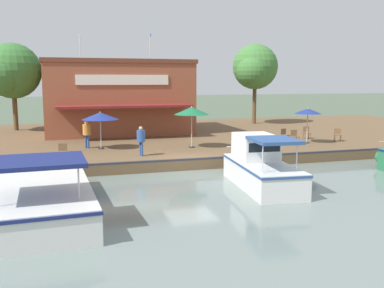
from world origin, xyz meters
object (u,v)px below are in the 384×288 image
object	(u,v)px
cafe_chair_facing_river	(295,136)
patio_umbrella_far_corner	(192,111)
patio_umbrella_by_entrance	(100,116)
tree_downstream_bank	(10,72)
patio_umbrella_mid_patio_left	(308,111)
motorboat_nearest_quay	(39,191)
tree_upstream_bank	(255,68)
cafe_chair_far_corner_seat	(63,151)
person_near_entrance	(141,138)
waterfront_restaurant	(117,97)
motorboat_second_along	(257,166)
cafe_chair_mid_patio	(284,134)
cafe_chair_beside_entrance	(338,134)
cafe_chair_under_first_umbrella	(307,132)
person_mid_patio	(87,131)

from	to	relation	value
cafe_chair_facing_river	patio_umbrella_far_corner	bearing A→B (deg)	-90.56
patio_umbrella_by_entrance	tree_downstream_bank	world-z (taller)	tree_downstream_bank
patio_umbrella_mid_patio_left	motorboat_nearest_quay	size ratio (longest dim) A/B	0.25
cafe_chair_facing_river	tree_upstream_bank	bearing A→B (deg)	167.62
cafe_chair_far_corner_seat	person_near_entrance	bearing A→B (deg)	90.13
cafe_chair_far_corner_seat	tree_upstream_bank	bearing A→B (deg)	129.38
patio_umbrella_mid_patio_left	patio_umbrella_far_corner	xyz separation A→B (m)	(-0.38, -7.77, 0.16)
cafe_chair_far_corner_seat	tree_upstream_bank	size ratio (longest dim) A/B	0.11
waterfront_restaurant	tree_upstream_bank	size ratio (longest dim) A/B	1.49
cafe_chair_facing_river	tree_upstream_bank	xyz separation A→B (m)	(-12.22, 2.68, 4.73)
cafe_chair_far_corner_seat	motorboat_nearest_quay	distance (m)	6.63
cafe_chair_far_corner_seat	patio_umbrella_mid_patio_left	bearing A→B (deg)	96.16
cafe_chair_far_corner_seat	tree_upstream_bank	world-z (taller)	tree_upstream_bank
patio_umbrella_by_entrance	motorboat_nearest_quay	distance (m)	10.28
cafe_chair_facing_river	motorboat_second_along	size ratio (longest dim) A/B	0.13
cafe_chair_mid_patio	tree_upstream_bank	size ratio (longest dim) A/B	0.11
patio_umbrella_far_corner	cafe_chair_beside_entrance	size ratio (longest dim) A/B	2.97
motorboat_nearest_quay	tree_upstream_bank	size ratio (longest dim) A/B	1.24
patio_umbrella_by_entrance	tree_upstream_bank	world-z (taller)	tree_upstream_bank
cafe_chair_far_corner_seat	tree_downstream_bank	size ratio (longest dim) A/B	0.12
cafe_chair_beside_entrance	tree_downstream_bank	bearing A→B (deg)	-120.78
cafe_chair_mid_patio	cafe_chair_under_first_umbrella	distance (m)	2.23
patio_umbrella_by_entrance	cafe_chair_beside_entrance	xyz separation A→B (m)	(1.22, 15.62, -1.51)
waterfront_restaurant	motorboat_nearest_quay	world-z (taller)	waterfront_restaurant
cafe_chair_beside_entrance	cafe_chair_far_corner_seat	size ratio (longest dim) A/B	1.00
person_mid_patio	tree_upstream_bank	size ratio (longest dim) A/B	0.23
cafe_chair_mid_patio	tree_downstream_bank	size ratio (longest dim) A/B	0.12
patio_umbrella_far_corner	motorboat_second_along	world-z (taller)	patio_umbrella_far_corner
cafe_chair_mid_patio	person_near_entrance	bearing A→B (deg)	-74.66
patio_umbrella_by_entrance	motorboat_nearest_quay	size ratio (longest dim) A/B	0.24
patio_umbrella_mid_patio_left	motorboat_second_along	xyz separation A→B (m)	(7.31, -6.99, -1.79)
waterfront_restaurant	patio_umbrella_far_corner	distance (m)	10.07
cafe_chair_under_first_umbrella	tree_downstream_bank	world-z (taller)	tree_downstream_bank
patio_umbrella_far_corner	tree_upstream_bank	xyz separation A→B (m)	(-12.15, 9.72, 2.96)
tree_downstream_bank	cafe_chair_beside_entrance	bearing A→B (deg)	59.22
waterfront_restaurant	patio_umbrella_mid_patio_left	world-z (taller)	waterfront_restaurant
patio_umbrella_by_entrance	cafe_chair_facing_river	size ratio (longest dim) A/B	2.64
person_near_entrance	cafe_chair_mid_patio	bearing A→B (deg)	105.34
patio_umbrella_mid_patio_left	tree_downstream_bank	distance (m)	23.40
cafe_chair_beside_entrance	cafe_chair_facing_river	size ratio (longest dim) A/B	1.00
cafe_chair_under_first_umbrella	motorboat_second_along	distance (m)	12.24
cafe_chair_mid_patio	cafe_chair_far_corner_seat	bearing A→B (deg)	-78.87
cafe_chair_facing_river	tree_downstream_bank	bearing A→B (deg)	-124.72
cafe_chair_under_first_umbrella	cafe_chair_facing_river	distance (m)	2.41
cafe_chair_beside_entrance	cafe_chair_under_first_umbrella	size ratio (longest dim) A/B	1.00
cafe_chair_far_corner_seat	motorboat_second_along	size ratio (longest dim) A/B	0.13
patio_umbrella_mid_patio_left	cafe_chair_facing_river	distance (m)	1.79
patio_umbrella_mid_patio_left	cafe_chair_beside_entrance	bearing A→B (deg)	94.48
patio_umbrella_mid_patio_left	motorboat_second_along	world-z (taller)	patio_umbrella_mid_patio_left
patio_umbrella_mid_patio_left	person_near_entrance	size ratio (longest dim) A/B	1.43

